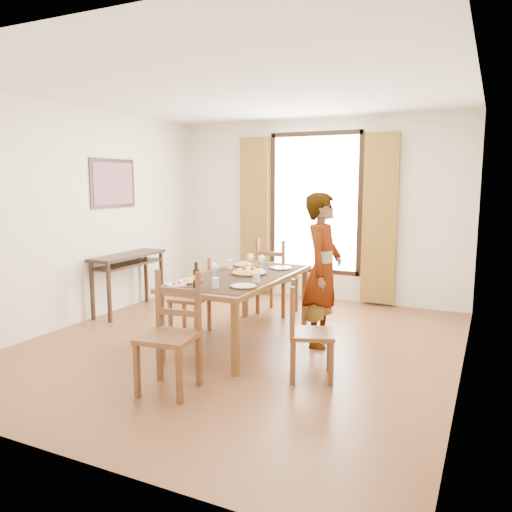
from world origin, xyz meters
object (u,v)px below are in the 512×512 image
at_px(console_table, 128,262).
at_px(man, 323,270).
at_px(dining_table, 241,280).
at_px(pasta_platter, 249,270).

xyz_separation_m(console_table, man, (2.83, -0.20, 0.15)).
height_order(dining_table, man, man).
relative_size(man, pasta_platter, 4.16).
distance_m(man, pasta_platter, 0.81).
height_order(man, pasta_platter, man).
relative_size(console_table, pasta_platter, 3.00).
bearing_deg(console_table, man, -3.97).
xyz_separation_m(dining_table, man, (0.85, 0.28, 0.14)).
bearing_deg(man, pasta_platter, 103.21).
distance_m(dining_table, pasta_platter, 0.15).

